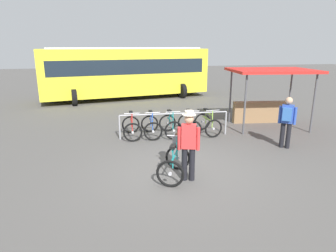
% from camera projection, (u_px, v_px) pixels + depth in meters
% --- Properties ---
extents(ground_plane, '(80.00, 80.00, 0.00)m').
position_uv_depth(ground_plane, '(180.00, 171.00, 7.60)').
color(ground_plane, '#514F4C').
extents(bike_rack_rail, '(3.90, 0.30, 0.88)m').
position_uv_depth(bike_rack_rail, '(174.00, 118.00, 10.33)').
color(bike_rack_rail, '#99999E').
rests_on(bike_rack_rail, ground).
extents(racked_bike_red, '(0.70, 1.11, 0.97)m').
position_uv_depth(racked_bike_red, '(132.00, 127.00, 10.34)').
color(racked_bike_red, black).
rests_on(racked_bike_red, ground).
extents(racked_bike_blue, '(0.71, 1.12, 0.97)m').
position_uv_depth(racked_bike_blue, '(151.00, 126.00, 10.45)').
color(racked_bike_blue, black).
rests_on(racked_bike_blue, ground).
extents(racked_bike_teal, '(0.67, 1.09, 0.97)m').
position_uv_depth(racked_bike_teal, '(170.00, 126.00, 10.57)').
color(racked_bike_teal, black).
rests_on(racked_bike_teal, ground).
extents(racked_bike_white, '(0.73, 1.14, 0.97)m').
position_uv_depth(racked_bike_white, '(189.00, 125.00, 10.68)').
color(racked_bike_white, black).
rests_on(racked_bike_white, ground).
extents(racked_bike_lime, '(0.72, 1.12, 0.97)m').
position_uv_depth(racked_bike_lime, '(208.00, 124.00, 10.79)').
color(racked_bike_lime, black).
rests_on(racked_bike_lime, ground).
extents(featured_bicycle, '(1.05, 1.26, 1.09)m').
position_uv_depth(featured_bicycle, '(175.00, 157.00, 7.21)').
color(featured_bicycle, black).
rests_on(featured_bicycle, ground).
extents(person_with_featured_bike, '(0.51, 0.32, 1.72)m').
position_uv_depth(person_with_featured_bike, '(189.00, 143.00, 6.86)').
color(person_with_featured_bike, black).
rests_on(person_with_featured_bike, ground).
extents(pedestrian_with_backpack, '(0.47, 0.46, 1.64)m').
position_uv_depth(pedestrian_with_backpack, '(287.00, 119.00, 9.10)').
color(pedestrian_with_backpack, black).
rests_on(pedestrian_with_backpack, ground).
extents(bus_distant, '(10.27, 4.43, 3.08)m').
position_uv_depth(bus_distant, '(126.00, 70.00, 17.85)').
color(bus_distant, yellow).
rests_on(bus_distant, ground).
extents(market_stall, '(3.40, 2.72, 2.30)m').
position_uv_depth(market_stall, '(266.00, 91.00, 11.74)').
color(market_stall, '#4C4C51').
rests_on(market_stall, ground).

